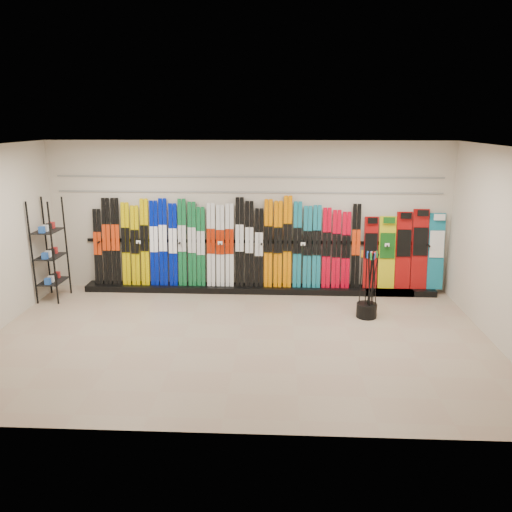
{
  "coord_description": "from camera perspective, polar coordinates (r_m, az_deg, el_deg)",
  "views": [
    {
      "loc": [
        0.63,
        -7.32,
        3.37
      ],
      "look_at": [
        0.23,
        1.0,
        1.1
      ],
      "focal_mm": 35.0,
      "sensor_mm": 36.0,
      "label": 1
    }
  ],
  "objects": [
    {
      "name": "ski_rack_base",
      "position": [
        10.16,
        0.3,
        -3.77
      ],
      "size": [
        8.0,
        0.4,
        0.12
      ],
      "primitive_type": "cube",
      "color": "black",
      "rests_on": "floor"
    },
    {
      "name": "snowboards",
      "position": [
        10.29,
        16.62,
        0.52
      ],
      "size": [
        1.57,
        0.24,
        1.58
      ],
      "color": "#990C0C",
      "rests_on": "ski_rack_base"
    },
    {
      "name": "back_wall",
      "position": [
        10.01,
        -0.92,
        4.48
      ],
      "size": [
        8.0,
        0.0,
        8.0
      ],
      "primitive_type": "plane",
      "rotation": [
        1.57,
        0.0,
        0.0
      ],
      "color": "beige",
      "rests_on": "floor"
    },
    {
      "name": "slatwall_rail_1",
      "position": [
        9.87,
        -0.95,
        9.03
      ],
      "size": [
        7.6,
        0.02,
        0.03
      ],
      "primitive_type": "cube",
      "color": "gray",
      "rests_on": "back_wall"
    },
    {
      "name": "slatwall_rail_0",
      "position": [
        9.91,
        -0.94,
        7.3
      ],
      "size": [
        7.6,
        0.02,
        0.03
      ],
      "primitive_type": "cube",
      "color": "gray",
      "rests_on": "back_wall"
    },
    {
      "name": "floor",
      "position": [
        8.08,
        -2.01,
        -9.41
      ],
      "size": [
        8.0,
        8.0,
        0.0
      ],
      "primitive_type": "plane",
      "color": "tan",
      "rests_on": "ground"
    },
    {
      "name": "ceiling",
      "position": [
        7.35,
        -2.23,
        12.36
      ],
      "size": [
        8.0,
        8.0,
        0.0
      ],
      "primitive_type": "plane",
      "rotation": [
        3.14,
        0.0,
        0.0
      ],
      "color": "silver",
      "rests_on": "back_wall"
    },
    {
      "name": "ski_poles",
      "position": [
        8.9,
        12.87,
        -3.2
      ],
      "size": [
        0.33,
        0.24,
        1.18
      ],
      "color": "black",
      "rests_on": "pole_bin"
    },
    {
      "name": "pole_bin",
      "position": [
        9.08,
        12.52,
        -6.08
      ],
      "size": [
        0.36,
        0.36,
        0.25
      ],
      "primitive_type": "cylinder",
      "color": "black",
      "rests_on": "floor"
    },
    {
      "name": "accessory_rack",
      "position": [
        10.3,
        -22.51,
        0.65
      ],
      "size": [
        0.4,
        0.6,
        1.96
      ],
      "primitive_type": "cube",
      "color": "black",
      "rests_on": "floor"
    },
    {
      "name": "skis",
      "position": [
        10.0,
        -3.64,
        1.27
      ],
      "size": [
        5.37,
        0.23,
        1.83
      ],
      "color": "black",
      "rests_on": "ski_rack_base"
    },
    {
      "name": "right_wall",
      "position": [
        8.27,
        26.7,
        0.53
      ],
      "size": [
        0.0,
        5.0,
        5.0
      ],
      "primitive_type": "plane",
      "rotation": [
        1.57,
        0.0,
        -1.57
      ],
      "color": "beige",
      "rests_on": "floor"
    }
  ]
}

